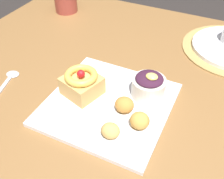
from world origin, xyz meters
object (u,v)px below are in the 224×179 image
(fritter_back, at_px, (140,121))
(spoon, at_px, (8,80))
(cake_slice, at_px, (82,83))
(fritter_middle, at_px, (110,131))
(front_plate, at_px, (109,104))
(berry_ramekin, at_px, (149,85))
(coffee_mug, at_px, (66,1))
(fritter_front, at_px, (124,105))

(fritter_back, relative_size, spoon, 0.37)
(cake_slice, distance_m, fritter_middle, 0.16)
(front_plate, relative_size, berry_ramekin, 3.48)
(fritter_middle, relative_size, coffee_mug, 0.48)
(fritter_back, bearing_deg, fritter_middle, -131.69)
(spoon, bearing_deg, fritter_back, -106.24)
(fritter_front, xyz_separation_m, coffee_mug, (-0.45, 0.44, 0.01))
(front_plate, height_order, cake_slice, cake_slice)
(berry_ramekin, distance_m, fritter_front, 0.09)
(front_plate, distance_m, fritter_back, 0.11)
(fritter_front, distance_m, fritter_back, 0.06)
(berry_ramekin, bearing_deg, front_plate, -138.83)
(cake_slice, bearing_deg, coffee_mug, 127.65)
(fritter_front, relative_size, fritter_back, 1.04)
(cake_slice, bearing_deg, fritter_front, -5.20)
(spoon, bearing_deg, front_plate, -98.88)
(berry_ramekin, bearing_deg, fritter_back, -79.91)
(front_plate, distance_m, fritter_middle, 0.11)
(cake_slice, height_order, berry_ramekin, same)
(cake_slice, relative_size, fritter_front, 2.31)
(front_plate, bearing_deg, fritter_middle, -61.50)
(cake_slice, xyz_separation_m, fritter_back, (0.18, -0.04, -0.01))
(front_plate, xyz_separation_m, berry_ramekin, (0.08, 0.07, 0.04))
(cake_slice, relative_size, fritter_middle, 2.51)
(front_plate, xyz_separation_m, fritter_back, (0.10, -0.04, 0.03))
(fritter_front, bearing_deg, coffee_mug, 136.16)
(berry_ramekin, distance_m, spoon, 0.40)
(fritter_front, xyz_separation_m, fritter_back, (0.05, -0.03, 0.00))
(berry_ramekin, relative_size, fritter_front, 1.84)
(front_plate, bearing_deg, fritter_front, -10.83)
(front_plate, distance_m, fritter_front, 0.06)
(fritter_middle, bearing_deg, coffee_mug, 131.23)
(front_plate, xyz_separation_m, fritter_front, (0.05, -0.01, 0.03))
(spoon, distance_m, coffee_mug, 0.47)
(cake_slice, xyz_separation_m, berry_ramekin, (0.16, 0.07, -0.00))
(berry_ramekin, height_order, fritter_middle, berry_ramekin)
(fritter_back, distance_m, coffee_mug, 0.69)
(berry_ramekin, xyz_separation_m, spoon, (-0.39, -0.10, -0.04))
(berry_ramekin, bearing_deg, fritter_middle, -99.74)
(berry_ramekin, height_order, fritter_front, berry_ramekin)
(front_plate, height_order, fritter_back, fritter_back)
(berry_ramekin, bearing_deg, cake_slice, -156.81)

